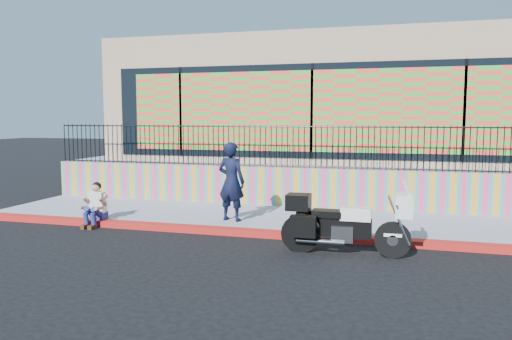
% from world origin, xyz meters
% --- Properties ---
extents(ground, '(90.00, 90.00, 0.00)m').
position_xyz_m(ground, '(0.00, 0.00, 0.00)').
color(ground, black).
rests_on(ground, ground).
extents(red_curb, '(16.00, 0.30, 0.15)m').
position_xyz_m(red_curb, '(0.00, 0.00, 0.07)').
color(red_curb, red).
rests_on(red_curb, ground).
extents(sidewalk, '(16.00, 3.00, 0.15)m').
position_xyz_m(sidewalk, '(0.00, 1.65, 0.07)').
color(sidewalk, '#959BB2').
rests_on(sidewalk, ground).
extents(mural_wall, '(16.00, 0.20, 1.10)m').
position_xyz_m(mural_wall, '(0.00, 3.25, 0.70)').
color(mural_wall, '#FC427C').
rests_on(mural_wall, sidewalk).
extents(metal_fence, '(15.80, 0.04, 1.20)m').
position_xyz_m(metal_fence, '(0.00, 3.25, 1.85)').
color(metal_fence, black).
rests_on(metal_fence, mural_wall).
extents(elevated_platform, '(16.00, 10.00, 1.25)m').
position_xyz_m(elevated_platform, '(0.00, 8.35, 0.62)').
color(elevated_platform, '#959BB2').
rests_on(elevated_platform, ground).
extents(storefront_building, '(14.00, 8.06, 4.00)m').
position_xyz_m(storefront_building, '(0.00, 8.13, 3.25)').
color(storefront_building, tan).
rests_on(storefront_building, elevated_platform).
extents(police_motorcycle, '(2.47, 0.81, 1.53)m').
position_xyz_m(police_motorcycle, '(1.48, -0.94, 0.64)').
color(police_motorcycle, black).
rests_on(police_motorcycle, ground).
extents(police_officer, '(0.78, 0.60, 1.93)m').
position_xyz_m(police_officer, '(-1.41, 0.83, 1.11)').
color(police_officer, black).
rests_on(police_officer, sidewalk).
extents(seated_man, '(0.54, 0.71, 1.06)m').
position_xyz_m(seated_man, '(-4.65, -0.10, 0.45)').
color(seated_man, navy).
rests_on(seated_man, ground).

